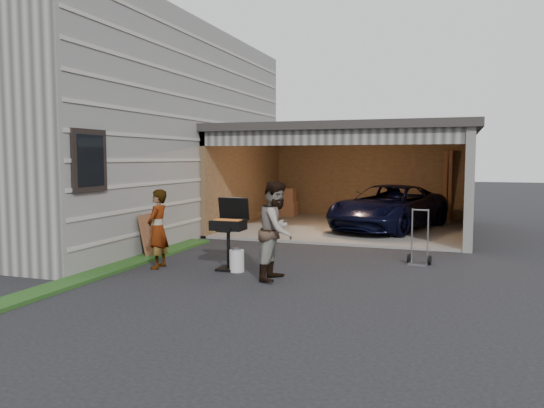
{
  "coord_description": "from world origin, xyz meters",
  "views": [
    {
      "loc": [
        3.62,
        -8.55,
        2.05
      ],
      "look_at": [
        0.25,
        1.15,
        1.15
      ],
      "focal_mm": 35.0,
      "sensor_mm": 36.0,
      "label": 1
    }
  ],
  "objects_px": {
    "propane_tank": "(237,261)",
    "hand_truck": "(419,254)",
    "minivan": "(389,209)",
    "bbq_grill": "(229,228)",
    "man": "(277,230)",
    "woman": "(158,229)",
    "plywood_panel": "(153,235)"
  },
  "relations": [
    {
      "from": "minivan",
      "to": "plywood_panel",
      "type": "distance_m",
      "value": 6.86
    },
    {
      "from": "bbq_grill",
      "to": "hand_truck",
      "type": "xyz_separation_m",
      "value": [
        3.25,
        1.64,
        -0.57
      ]
    },
    {
      "from": "minivan",
      "to": "plywood_panel",
      "type": "relative_size",
      "value": 4.92
    },
    {
      "from": "minivan",
      "to": "bbq_grill",
      "type": "bearing_deg",
      "value": -91.31
    },
    {
      "from": "minivan",
      "to": "woman",
      "type": "xyz_separation_m",
      "value": [
        -3.45,
        -6.47,
        0.12
      ]
    },
    {
      "from": "woman",
      "to": "bbq_grill",
      "type": "xyz_separation_m",
      "value": [
        1.31,
        0.29,
        0.05
      ]
    },
    {
      "from": "minivan",
      "to": "propane_tank",
      "type": "height_order",
      "value": "minivan"
    },
    {
      "from": "plywood_panel",
      "to": "hand_truck",
      "type": "relative_size",
      "value": 0.84
    },
    {
      "from": "man",
      "to": "plywood_panel",
      "type": "bearing_deg",
      "value": 70.81
    },
    {
      "from": "woman",
      "to": "propane_tank",
      "type": "distance_m",
      "value": 1.61
    },
    {
      "from": "bbq_grill",
      "to": "propane_tank",
      "type": "relative_size",
      "value": 3.29
    },
    {
      "from": "bbq_grill",
      "to": "minivan",
      "type": "bearing_deg",
      "value": 70.88
    },
    {
      "from": "minivan",
      "to": "woman",
      "type": "bearing_deg",
      "value": -100.27
    },
    {
      "from": "woman",
      "to": "man",
      "type": "distance_m",
      "value": 2.38
    },
    {
      "from": "man",
      "to": "plywood_panel",
      "type": "height_order",
      "value": "man"
    },
    {
      "from": "bbq_grill",
      "to": "propane_tank",
      "type": "distance_m",
      "value": 0.62
    },
    {
      "from": "bbq_grill",
      "to": "hand_truck",
      "type": "height_order",
      "value": "bbq_grill"
    },
    {
      "from": "woman",
      "to": "bbq_grill",
      "type": "distance_m",
      "value": 1.34
    },
    {
      "from": "minivan",
      "to": "bbq_grill",
      "type": "xyz_separation_m",
      "value": [
        -2.14,
        -6.17,
        0.16
      ]
    },
    {
      "from": "woman",
      "to": "hand_truck",
      "type": "xyz_separation_m",
      "value": [
        4.56,
        1.93,
        -0.53
      ]
    },
    {
      "from": "plywood_panel",
      "to": "bbq_grill",
      "type": "bearing_deg",
      "value": -20.31
    },
    {
      "from": "woman",
      "to": "propane_tank",
      "type": "xyz_separation_m",
      "value": [
        1.5,
        0.18,
        -0.53
      ]
    },
    {
      "from": "propane_tank",
      "to": "hand_truck",
      "type": "xyz_separation_m",
      "value": [
        3.06,
        1.75,
        0.01
      ]
    },
    {
      "from": "man",
      "to": "hand_truck",
      "type": "relative_size",
      "value": 1.55
    },
    {
      "from": "man",
      "to": "propane_tank",
      "type": "relative_size",
      "value": 4.19
    },
    {
      "from": "minivan",
      "to": "bbq_grill",
      "type": "relative_size",
      "value": 3.37
    },
    {
      "from": "man",
      "to": "woman",
      "type": "bearing_deg",
      "value": 88.31
    },
    {
      "from": "propane_tank",
      "to": "minivan",
      "type": "bearing_deg",
      "value": 72.8
    },
    {
      "from": "man",
      "to": "bbq_grill",
      "type": "height_order",
      "value": "man"
    },
    {
      "from": "bbq_grill",
      "to": "propane_tank",
      "type": "bearing_deg",
      "value": -29.16
    },
    {
      "from": "hand_truck",
      "to": "man",
      "type": "bearing_deg",
      "value": -129.55
    },
    {
      "from": "hand_truck",
      "to": "plywood_panel",
      "type": "bearing_deg",
      "value": -163.7
    }
  ]
}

